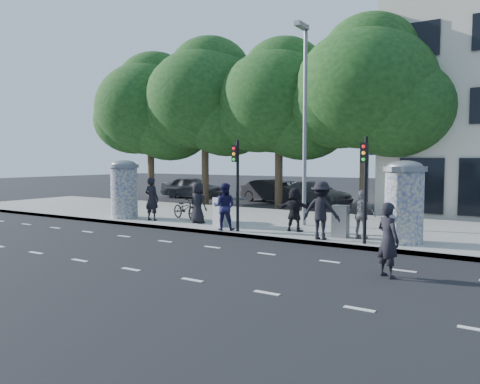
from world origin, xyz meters
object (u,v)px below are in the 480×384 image
Objects in this scene: ped_f at (295,209)px; man_road at (388,240)px; cabinet_left at (220,212)px; car_mid at (272,191)px; traffic_pole_near at (237,176)px; bicycle at (185,209)px; ad_column_left at (124,188)px; ped_e at (362,215)px; traffic_pole_far at (365,179)px; ped_a at (198,203)px; ped_b at (152,199)px; car_left at (192,187)px; car_right at (316,193)px; cabinet_right at (340,221)px; ad_column_right at (404,200)px; ped_c at (224,207)px; ped_d at (321,210)px; street_lamp at (304,110)px.

man_road is at bearing 132.07° from ped_f.
car_mid is (-4.10, 11.88, 0.01)m from cabinet_left.
bicycle is (-3.88, 1.77, -1.60)m from traffic_pole_near.
ped_e is (11.06, 0.13, -0.56)m from ad_column_left.
traffic_pole_near is 2.50m from ped_f.
ped_a is at bearing 171.81° from traffic_pole_far.
ped_b is 0.41× the size of car_left.
car_right is (-7.02, 12.62, -1.51)m from traffic_pole_far.
bicycle is (-1.24, 0.70, -0.38)m from ped_a.
ped_a reaches higher than ped_f.
ped_b is 8.59m from cabinet_right.
traffic_pole_far is 3.08× the size of cabinet_right.
traffic_pole_near is at bearing -171.11° from ad_column_right.
ped_c is 0.99× the size of man_road.
ped_d is 1.90m from ped_f.
ped_b is 12.24m from car_right.
car_mid is at bearing 26.15° from bicycle.
traffic_pole_near is 3.10m from ped_a.
bicycle is 11.00m from car_mid.
ad_column_right is at bearing 0.92° from ad_column_left.
car_left is at bearing 133.49° from traffic_pole_near.
car_left is (-9.38, 11.60, -0.22)m from ped_a.
ped_c reaches higher than ped_a.
ped_c is 1.55× the size of cabinet_left.
ad_column_right is at bearing 42.21° from traffic_pole_far.
ad_column_right is 1.46× the size of man_road.
ped_a is at bearing -166.70° from car_right.
traffic_pole_far is at bearing 173.15° from ped_b.
man_road is 8.69m from cabinet_left.
ped_b is (-9.67, 0.68, -1.13)m from traffic_pole_far.
ped_c is 0.39× the size of car_left.
ad_column_left reaches higher than car_mid.
street_lamp reaches higher than ped_f.
car_mid is 3.16m from car_right.
bicycle is at bearing 2.48° from ped_e.
ped_c is 7.74m from man_road.
street_lamp reaches higher than ped_c.
ped_c is 13.49m from car_mid.
cabinet_right is at bearing 12.70° from traffic_pole_near.
ped_d reaches higher than car_right.
cabinet_right is at bearing 0.72° from ad_column_left.
traffic_pole_far is 1.85× the size of bicycle.
ad_column_right is 1.59× the size of ped_e.
ped_e and man_road have the same top height.
ped_b is 1.55m from bicycle.
traffic_pole_far reaches higher than ped_a.
street_lamp is at bearing -80.52° from ped_f.
car_right is (-8.62, 15.88, -0.18)m from man_road.
man_road is at bearing 162.80° from ped_a.
traffic_pole_far is 1.85m from ped_d.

